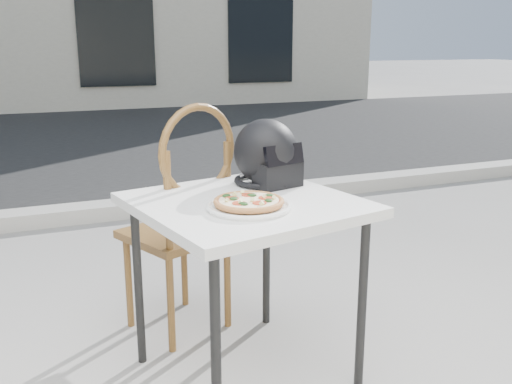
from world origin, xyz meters
name	(u,v)px	position (x,y,z in m)	size (l,w,h in m)	color
street_asphalt	(47,143)	(0.00, 7.00, 0.00)	(30.00, 8.00, 0.00)	black
curb	(72,214)	(0.00, 3.00, 0.06)	(30.00, 0.25, 0.12)	#A4A19A
cafe_table_main	(246,217)	(0.49, 0.44, 0.71)	(0.96, 0.96, 0.78)	silver
plate	(249,207)	(0.46, 0.31, 0.79)	(0.42, 0.42, 0.02)	white
pizza	(249,201)	(0.46, 0.31, 0.81)	(0.33, 0.33, 0.03)	#BD7D45
helmet	(267,156)	(0.68, 0.65, 0.91)	(0.34, 0.35, 0.29)	black
cafe_chair_main	(186,209)	(0.37, 0.89, 0.63)	(0.57, 0.57, 1.13)	brown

